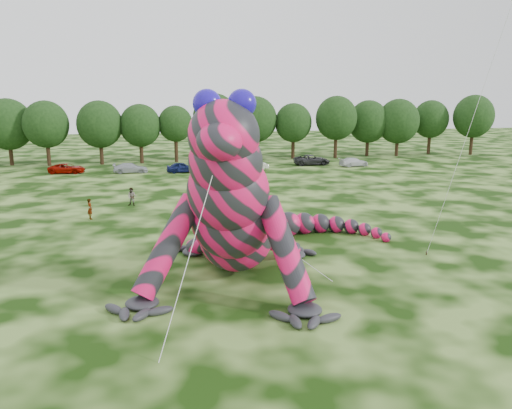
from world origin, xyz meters
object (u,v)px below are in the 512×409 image
at_px(tree_8, 141,134).
at_px(spectator_1, 132,197).
at_px(tree_14, 368,128).
at_px(spectator_2, 260,186).
at_px(tree_7, 100,133).
at_px(car_2, 67,168).
at_px(tree_12, 293,131).
at_px(tree_15, 398,128).
at_px(car_3, 131,168).
at_px(spectator_0, 90,209).
at_px(spectator_5, 248,217).
at_px(tree_17, 473,125).
at_px(car_7, 354,162).
at_px(tree_10, 215,127).
at_px(car_6, 312,160).
at_px(tree_6, 47,133).
at_px(tree_13, 336,127).
at_px(tree_5, 9,132).
at_px(tree_9, 176,134).
at_px(tree_11, 255,128).
at_px(tree_16, 430,127).
at_px(car_5, 254,165).
at_px(car_4, 182,167).
at_px(inflatable_gecko, 239,180).

xyz_separation_m(tree_8, spectator_1, (-0.38, -30.68, -3.61)).
distance_m(tree_14, spectator_2, 38.64).
height_order(tree_7, spectator_2, tree_7).
height_order(tree_7, car_2, tree_7).
relative_size(tree_12, tree_15, 0.93).
bearing_deg(car_3, tree_14, -73.10).
bearing_deg(tree_8, spectator_0, -95.87).
bearing_deg(car_3, spectator_2, -141.27).
bearing_deg(spectator_2, spectator_0, -113.96).
bearing_deg(spectator_5, car_2, 136.93).
distance_m(tree_17, car_7, 27.84).
bearing_deg(car_7, tree_7, 65.26).
relative_size(tree_10, car_6, 1.94).
relative_size(tree_6, tree_13, 0.94).
relative_size(tree_5, tree_9, 1.13).
xyz_separation_m(tree_15, car_7, (-12.25, -10.75, -4.18)).
bearing_deg(tree_9, tree_14, 2.43).
bearing_deg(car_6, tree_11, 40.62).
xyz_separation_m(tree_15, tree_16, (6.97, 1.60, -0.13)).
xyz_separation_m(car_5, spectator_1, (-15.96, -20.74, 0.21)).
relative_size(tree_10, tree_14, 1.12).
distance_m(tree_10, tree_15, 31.09).
distance_m(tree_8, tree_14, 37.72).
relative_size(car_5, spectator_0, 2.26).
bearing_deg(car_5, car_2, 84.80).
distance_m(tree_12, tree_13, 7.17).
xyz_separation_m(tree_14, tree_17, (18.49, -2.06, 0.45)).
height_order(tree_6, spectator_5, tree_6).
height_order(car_3, car_7, car_3).
xyz_separation_m(car_4, car_7, (24.99, 0.85, -0.06)).
bearing_deg(tree_15, car_3, -166.50).
bearing_deg(car_5, spectator_0, 141.06).
xyz_separation_m(tree_15, car_3, (-43.99, -10.56, -4.16)).
distance_m(inflatable_gecko, tree_9, 49.75).
height_order(car_5, spectator_5, spectator_5).
height_order(inflatable_gecko, tree_17, inflatable_gecko).
relative_size(car_6, spectator_5, 2.96).
xyz_separation_m(tree_5, tree_11, (36.91, -0.24, 0.14)).
height_order(tree_12, car_5, tree_12).
bearing_deg(tree_5, tree_8, -4.39).
distance_m(tree_6, spectator_0, 36.58).
height_order(tree_8, car_7, tree_8).
bearing_deg(spectator_0, tree_17, -81.85).
relative_size(tree_8, spectator_0, 5.11).
relative_size(tree_8, tree_9, 1.03).
xyz_separation_m(tree_8, tree_17, (56.17, -0.32, 0.68)).
height_order(tree_6, tree_14, tree_6).
distance_m(tree_13, car_6, 10.71).
height_order(tree_12, car_7, tree_12).
height_order(car_7, spectator_1, spectator_1).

